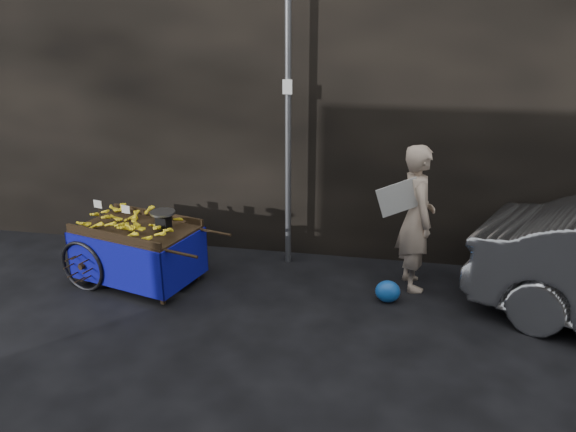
# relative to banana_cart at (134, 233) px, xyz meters

# --- Properties ---
(ground) EXTENTS (80.00, 80.00, 0.00)m
(ground) POSITION_rel_banana_cart_xyz_m (1.50, -0.36, -0.67)
(ground) COLOR black
(ground) RESTS_ON ground
(building_wall) EXTENTS (13.50, 2.00, 5.00)m
(building_wall) POSITION_rel_banana_cart_xyz_m (1.90, 2.24, 1.83)
(building_wall) COLOR black
(building_wall) RESTS_ON ground
(street_pole) EXTENTS (0.12, 0.10, 4.00)m
(street_pole) POSITION_rel_banana_cart_xyz_m (1.80, 0.93, 1.34)
(street_pole) COLOR slate
(street_pole) RESTS_ON ground
(banana_cart) EXTENTS (2.15, 1.37, 1.08)m
(banana_cart) POSITION_rel_banana_cart_xyz_m (0.00, 0.00, 0.00)
(banana_cart) COLOR black
(banana_cart) RESTS_ON ground
(vendor) EXTENTS (0.80, 0.75, 1.83)m
(vendor) POSITION_rel_banana_cart_xyz_m (3.48, 0.51, 0.25)
(vendor) COLOR tan
(vendor) RESTS_ON ground
(plastic_bag) EXTENTS (0.30, 0.24, 0.27)m
(plastic_bag) POSITION_rel_banana_cart_xyz_m (3.19, 0.02, -0.53)
(plastic_bag) COLOR #1752AD
(plastic_bag) RESTS_ON ground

